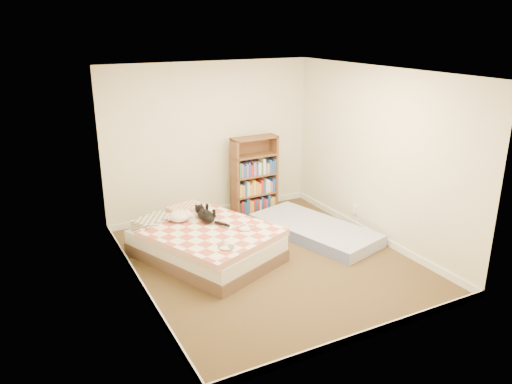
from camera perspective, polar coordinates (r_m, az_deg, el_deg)
name	(u,v)px	position (r m, az deg, el deg)	size (l,w,h in m)	color
room	(271,176)	(6.38, 1.68, 1.84)	(3.51, 4.01, 2.51)	#46341E
bed	(205,241)	(6.86, -5.89, -5.64)	(1.93, 2.23, 0.50)	brown
bookshelf	(254,184)	(8.35, -0.25, 0.96)	(0.79, 0.29, 1.30)	brown
floor_mattress	(314,230)	(7.60, 6.68, -4.31)	(0.89, 1.97, 0.18)	#6774AD
black_cat	(205,215)	(6.97, -5.82, -2.59)	(0.23, 0.73, 0.17)	black
white_dog	(180,216)	(6.97, -8.70, -2.74)	(0.35, 0.37, 0.15)	white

